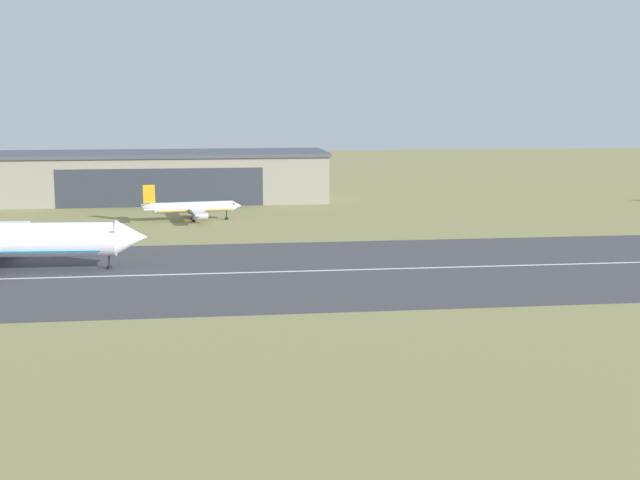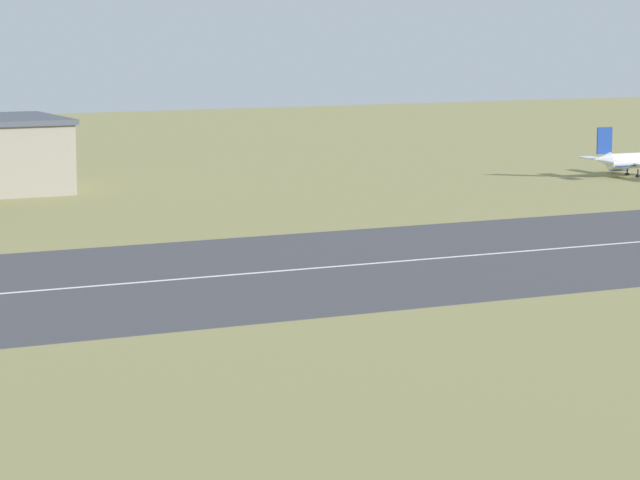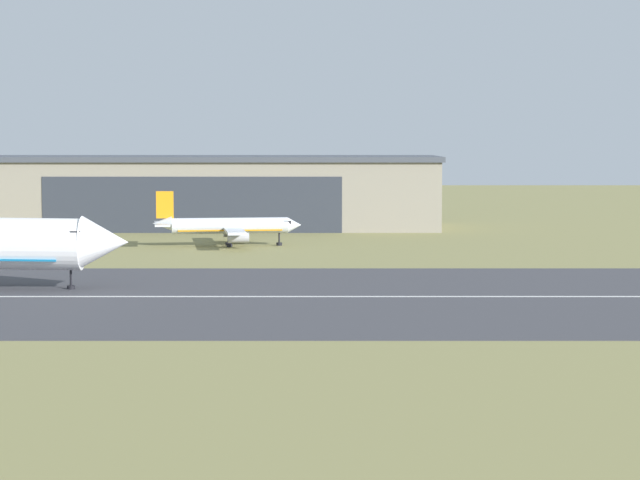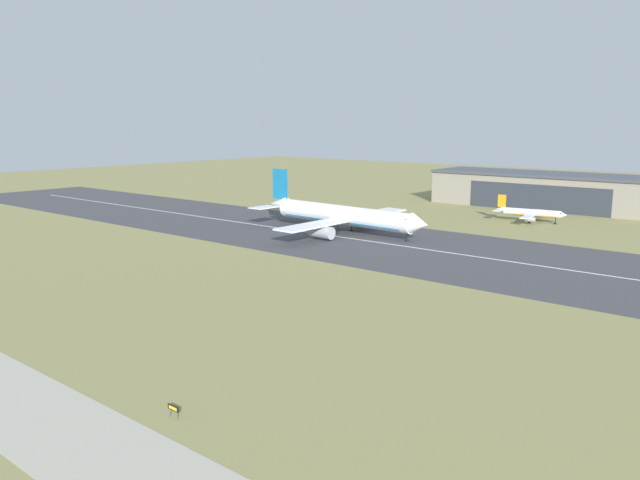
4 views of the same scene
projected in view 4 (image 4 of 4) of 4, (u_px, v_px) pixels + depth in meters
ground_plane at (364, 338)px, 89.48m from camera, size 705.26×705.26×0.00m
runway_strip at (528, 264)px, 136.17m from camera, size 465.26×53.43×0.06m
runway_centreline at (528, 264)px, 136.16m from camera, size 418.73×0.70×0.01m
taxiway_road at (103, 456)px, 57.89m from camera, size 348.95×11.77×0.05m
hangar_building at (549, 191)px, 226.10m from camera, size 83.77×25.17×12.56m
airplane_landing at (343, 216)px, 175.00m from camera, size 55.56×52.40×16.79m
airplane_parked_centre at (531, 213)px, 193.65m from camera, size 21.93×21.70×8.05m
runway_sign at (173, 409)px, 64.93m from camera, size 1.71×0.14×1.49m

